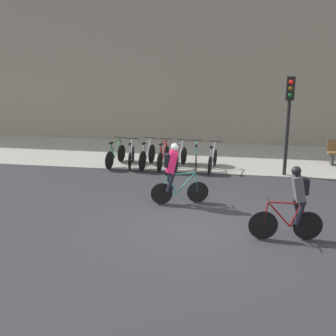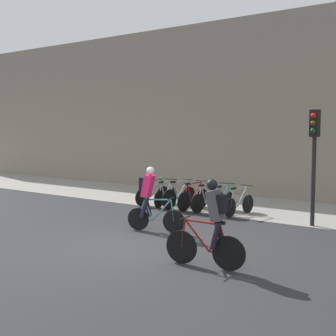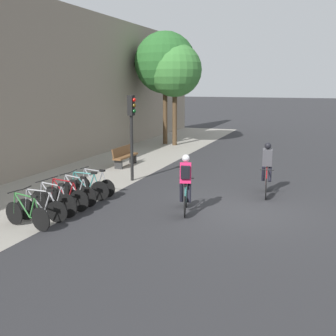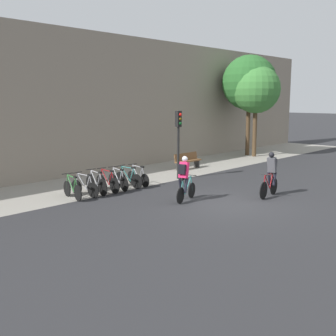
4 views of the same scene
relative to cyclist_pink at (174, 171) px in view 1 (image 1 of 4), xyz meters
The scene contains 13 objects.
ground 1.93m from the cyclist_pink, 60.61° to the right, with size 200.00×200.00×0.00m, color #2B2B2D.
kerb_strip 5.43m from the cyclist_pink, 81.14° to the left, with size 44.00×4.50×0.01m, color gray.
building_facade 8.32m from the cyclist_pink, 83.99° to the left, with size 44.00×0.60×7.26m, color gray.
cyclist_pink is the anchor object (origin of this frame).
cyclist_grey 3.62m from the cyclist_pink, 31.74° to the right, with size 1.72×0.50×1.79m.
parked_bike_0 4.41m from the cyclist_pink, 126.87° to the left, with size 0.47×1.62×0.95m.
parked_bike_1 4.09m from the cyclist_pink, 120.24° to the left, with size 0.46×1.57×0.94m.
parked_bike_2 3.84m from the cyclist_pink, 112.64° to the left, with size 0.46×1.70×0.98m.
parked_bike_3 3.65m from the cyclist_pink, 104.08° to the left, with size 0.46×1.68×0.97m.
parked_bike_4 3.56m from the cyclist_pink, 94.84° to the left, with size 0.47×1.63×0.95m.
parked_bike_5 3.56m from the cyclist_pink, 85.30° to the left, with size 0.46×1.61×0.96m.
parked_bike_6 3.65m from the cyclist_pink, 76.06° to the left, with size 0.46×1.60×0.94m.
traffic_light_pole 4.84m from the cyclist_pink, 44.49° to the left, with size 0.26×0.30×3.29m.
Camera 1 is at (0.94, -10.81, 4.73)m, focal length 50.00 mm.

